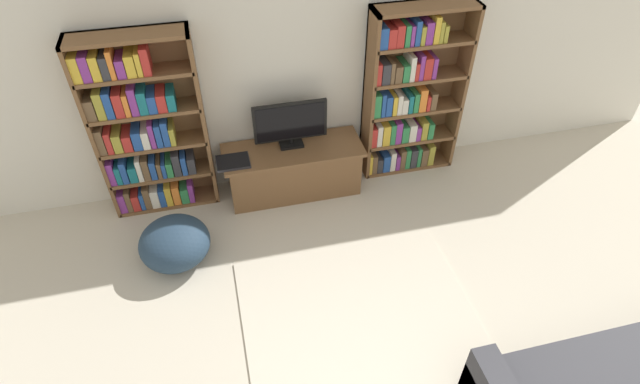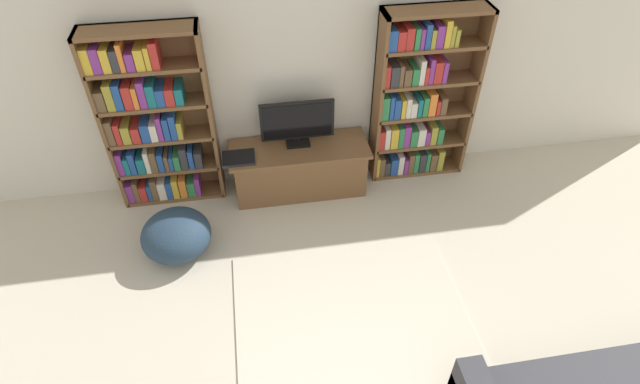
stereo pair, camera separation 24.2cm
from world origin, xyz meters
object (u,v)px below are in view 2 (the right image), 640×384
object	(u,v)px
laptop	(239,158)
beanbag_ottoman	(176,235)
tv_stand	(300,168)
television	(297,123)
bookshelf_left	(154,123)
bookshelf_right	(417,101)

from	to	relation	value
laptop	beanbag_ottoman	size ratio (longest dim) A/B	0.51
tv_stand	television	world-z (taller)	television
bookshelf_left	laptop	bearing A→B (deg)	-16.93
beanbag_ottoman	television	bearing A→B (deg)	31.95
bookshelf_right	tv_stand	distance (m)	1.41
bookshelf_right	laptop	size ratio (longest dim) A/B	5.64
bookshelf_right	beanbag_ottoman	distance (m)	2.74
bookshelf_left	tv_stand	world-z (taller)	bookshelf_left
laptop	beanbag_ottoman	xyz separation A→B (m)	(-0.64, -0.63, -0.35)
bookshelf_left	television	world-z (taller)	bookshelf_left
bookshelf_left	laptop	xyz separation A→B (m)	(0.77, -0.23, -0.34)
bookshelf_left	television	size ratio (longest dim) A/B	2.50
tv_stand	television	size ratio (longest dim) A/B	1.93
beanbag_ottoman	bookshelf_left	bearing A→B (deg)	98.56
television	beanbag_ottoman	bearing A→B (deg)	-148.05
tv_stand	television	distance (m)	0.54
bookshelf_left	bookshelf_right	bearing A→B (deg)	0.01
bookshelf_right	television	size ratio (longest dim) A/B	2.50
bookshelf_left	bookshelf_right	world-z (taller)	same
bookshelf_left	beanbag_ottoman	world-z (taller)	bookshelf_left
tv_stand	television	bearing A→B (deg)	90.00
bookshelf_right	tv_stand	size ratio (longest dim) A/B	1.29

